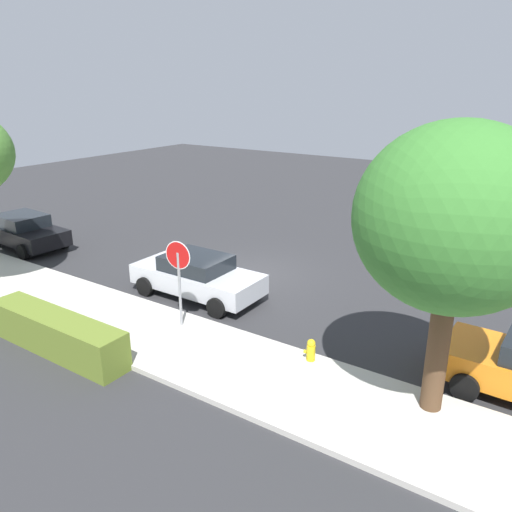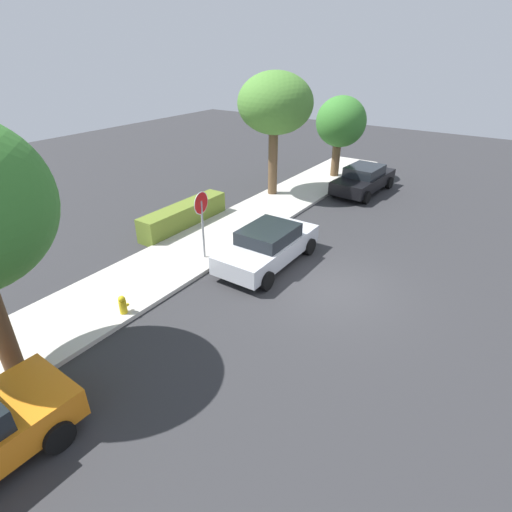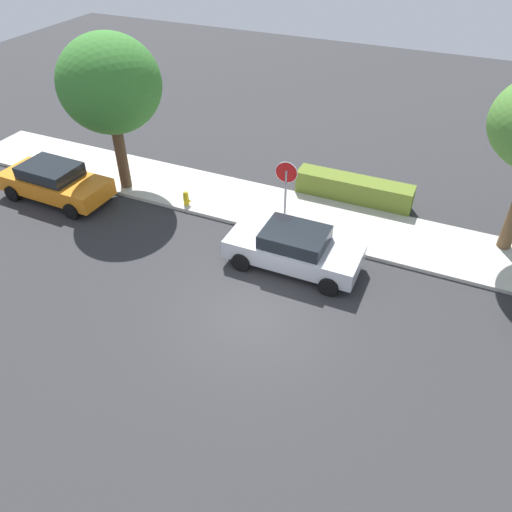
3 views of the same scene
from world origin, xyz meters
TOP-DOWN VIEW (x-y plane):
  - ground_plane at (0.00, 0.00)m, footprint 60.00×60.00m
  - sidewalk_curb at (0.00, 5.48)m, footprint 32.00×3.02m
  - stop_sign at (-0.86, 4.65)m, footprint 0.80×0.11m
  - parked_car_silver at (0.27, 2.59)m, footprint 4.42×2.05m
  - parked_car_black at (9.87, 2.69)m, footprint 4.60×2.23m
  - street_tree_near_corner at (-7.88, 4.67)m, footprint 3.80×3.80m
  - fire_hydrant at (-4.84, 4.32)m, footprint 0.30×0.22m
  - front_yard_hedge at (1.00, 7.39)m, footprint 4.58×0.90m

SIDE VIEW (x-z plane):
  - ground_plane at x=0.00m, z-range 0.00..0.00m
  - sidewalk_curb at x=0.00m, z-range 0.00..0.14m
  - fire_hydrant at x=-4.84m, z-range 0.00..0.72m
  - front_yard_hedge at x=1.00m, z-range 0.00..1.02m
  - parked_car_silver at x=0.27m, z-range 0.02..1.44m
  - parked_car_black at x=9.87m, z-range 0.01..1.46m
  - stop_sign at x=-0.86m, z-range 0.51..3.15m
  - street_tree_near_corner at x=-7.88m, z-range 1.23..7.37m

